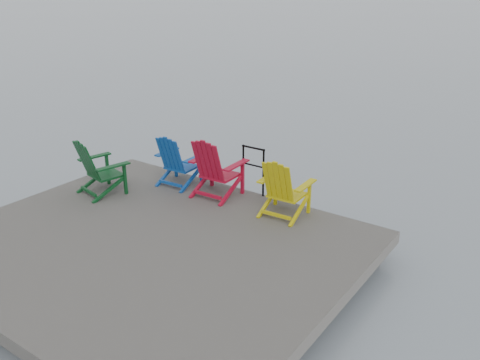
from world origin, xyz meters
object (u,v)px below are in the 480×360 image
Objects in this scene: chair_yellow at (283,187)px; chair_green at (98,167)px; chair_red at (215,167)px; chair_blue at (177,160)px; handrail at (253,166)px.

chair_green is at bearing -163.62° from chair_yellow.
chair_green is 1.03× the size of chair_yellow.
chair_red reaches higher than chair_green.
chair_green is at bearing -130.40° from chair_blue.
chair_yellow is (3.23, 1.12, -0.01)m from chair_green.
chair_yellow reaches higher than handrail.
chair_blue is 0.90× the size of chair_red.
chair_red reaches higher than chair_yellow.
chair_yellow is at bearing -28.46° from handrail.
handrail is 0.81× the size of chair_red.
chair_green reaches higher than handrail.
chair_yellow is (1.42, -0.01, -0.05)m from chair_red.
chair_blue reaches higher than handrail.
handrail is at bearing 16.19° from chair_blue.
handrail is 0.86× the size of chair_green.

